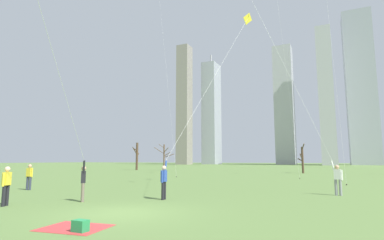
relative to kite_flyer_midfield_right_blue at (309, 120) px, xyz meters
name	(u,v)px	position (x,y,z in m)	size (l,w,h in m)	color
ground_plane	(122,213)	(-5.88, -9.52, -4.22)	(400.00, 400.00, 0.00)	#5B7A3D
kite_flyer_midfield_right_blue	(309,120)	(0.00, 0.00, 0.00)	(5.95, 1.29, 14.45)	gray
kite_flyer_far_back_yellow	(181,148)	(-6.15, -4.38, -1.69)	(2.27, 10.52, 13.67)	black
kite_flyer_foreground_left_orange	(76,156)	(-8.95, -8.78, -2.17)	(4.25, 8.75, 11.28)	#726656
bystander_strolling_midfield	(29,176)	(-16.60, -5.18, -3.32)	(0.51, 0.25, 1.62)	#33384C
bystander_far_off_by_trees	(6,184)	(-11.32, -10.21, -3.32)	(0.31, 0.48, 1.62)	black
picnic_spot	(78,227)	(-5.29, -12.17, -4.13)	(1.96, 1.62, 0.31)	#CC3838
bare_tree_leftmost	(164,156)	(-27.10, 30.13, -1.57)	(3.42, 2.03, 4.88)	brown
bare_tree_center	(137,156)	(-33.44, 30.45, -1.50)	(0.95, 2.60, 5.26)	#4C3828
bare_tree_left_of_center	(302,159)	(-2.91, 28.48, -2.12)	(1.28, 3.04, 4.28)	#4C3828
skyline_tall_tower	(360,87)	(12.90, 118.11, 26.87)	(10.63, 11.20, 62.20)	#9EA3AD
skyline_slender_spire	(211,113)	(-49.79, 113.27, 19.74)	(6.52, 9.52, 52.60)	#9EA3AD
skyline_mid_tower_right	(326,96)	(0.27, 105.59, 22.15)	(5.40, 10.03, 52.75)	#B2B2B7
skyline_mid_tower_left	(184,104)	(-57.64, 100.08, 22.54)	(5.46, 5.79, 53.52)	gray
skyline_squat_block	(284,105)	(-17.07, 118.60, 22.19)	(7.99, 7.90, 52.83)	#B2B2B7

